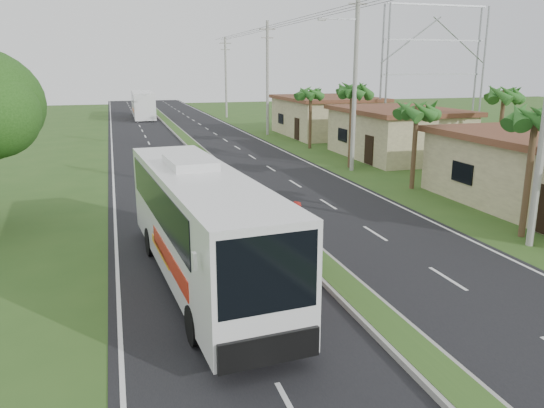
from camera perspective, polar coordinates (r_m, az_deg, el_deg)
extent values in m
plane|color=#30531E|center=(16.49, 8.17, -9.33)|extent=(180.00, 180.00, 0.00)
cube|color=black|center=(34.89, -5.65, 3.50)|extent=(14.00, 160.00, 0.02)
cube|color=gray|center=(34.87, -5.65, 3.64)|extent=(1.20, 160.00, 0.17)
cube|color=#30531E|center=(34.86, -5.66, 3.78)|extent=(0.95, 160.00, 0.02)
cube|color=silver|center=(34.28, -16.71, 2.74)|extent=(0.12, 160.00, 0.01)
cube|color=silver|center=(36.73, 4.68, 4.06)|extent=(0.12, 160.00, 0.01)
cube|color=tan|center=(41.41, 13.24, 7.25)|extent=(7.00, 10.00, 3.35)
cube|color=#59301F|center=(41.23, 13.39, 9.78)|extent=(7.60, 10.60, 0.32)
cube|color=tan|center=(53.92, 5.81, 9.24)|extent=(8.00, 11.00, 3.50)
cube|color=#59301F|center=(53.78, 5.87, 11.26)|extent=(8.60, 11.60, 0.32)
cylinder|color=#473321|center=(23.11, 25.88, 2.76)|extent=(0.26, 0.26, 5.00)
cylinder|color=#473321|center=(30.47, 15.05, 5.85)|extent=(0.26, 0.26, 4.60)
cylinder|color=#473321|center=(36.26, 8.48, 8.13)|extent=(0.26, 0.26, 5.40)
cylinder|color=#473321|center=(44.73, 4.14, 9.04)|extent=(0.26, 0.26, 4.80)
cylinder|color=#473321|center=(37.58, 23.34, 7.18)|extent=(0.26, 0.26, 5.20)
cylinder|color=gray|center=(35.02, 8.93, 13.31)|extent=(0.28, 0.28, 12.00)
cube|color=gray|center=(35.21, 9.23, 20.48)|extent=(1.20, 0.10, 0.10)
cube|color=gray|center=(34.63, 7.27, 19.15)|extent=(2.40, 0.10, 0.10)
cylinder|color=gray|center=(53.78, -0.49, 13.30)|extent=(0.28, 0.28, 11.00)
cube|color=gray|center=(53.89, -0.50, 18.30)|extent=(1.60, 0.12, 0.12)
cube|color=gray|center=(53.84, -0.50, 17.45)|extent=(1.20, 0.10, 0.10)
cylinder|color=gray|center=(73.20, -4.99, 13.37)|extent=(0.28, 0.28, 10.50)
cube|color=gray|center=(73.25, -5.07, 16.85)|extent=(1.60, 0.12, 0.12)
cube|color=gray|center=(73.22, -5.05, 16.22)|extent=(1.20, 0.10, 0.10)
cylinder|color=gray|center=(49.12, 12.24, 13.45)|extent=(0.18, 0.18, 12.00)
cylinder|color=gray|center=(54.62, 21.72, 12.85)|extent=(0.18, 0.18, 12.00)
cylinder|color=gray|center=(50.00, 11.68, 13.49)|extent=(0.18, 0.18, 12.00)
cylinder|color=gray|center=(55.41, 21.08, 12.92)|extent=(0.18, 0.18, 12.00)
cube|color=gray|center=(52.12, 16.93, 13.21)|extent=(10.00, 0.14, 0.14)
cube|color=gray|center=(52.17, 17.18, 16.49)|extent=(10.00, 0.14, 0.14)
cube|color=gray|center=(52.39, 17.44, 19.76)|extent=(10.00, 0.14, 0.14)
cube|color=silver|center=(16.48, -7.69, -1.97)|extent=(3.39, 11.93, 3.09)
cube|color=black|center=(16.86, -8.25, 0.78)|extent=(3.25, 9.59, 1.24)
cube|color=black|center=(11.04, -0.47, -7.52)|extent=(2.21, 0.32, 1.73)
cube|color=#B8220F|center=(15.59, -6.58, -5.30)|extent=(2.90, 5.28, 0.54)
cube|color=orange|center=(17.02, -7.83, -4.50)|extent=(2.73, 3.13, 0.25)
cube|color=silver|center=(17.22, -8.82, 4.45)|extent=(1.56, 2.46, 0.27)
cylinder|color=black|center=(13.41, -8.28, -12.77)|extent=(0.39, 1.04, 1.02)
cylinder|color=black|center=(14.00, 0.75, -11.38)|extent=(0.39, 1.04, 1.02)
cylinder|color=black|center=(19.68, -12.88, -3.98)|extent=(0.39, 1.04, 1.02)
cylinder|color=black|center=(20.08, -6.62, -3.32)|extent=(0.39, 1.04, 1.02)
cube|color=white|center=(73.99, -13.72, 10.37)|extent=(2.74, 11.98, 3.33)
cube|color=black|center=(74.45, -13.79, 11.16)|extent=(2.75, 8.87, 1.13)
cube|color=#F95E18|center=(73.00, -13.65, 9.82)|extent=(2.71, 5.75, 0.36)
cylinder|color=black|center=(69.13, -14.42, 8.96)|extent=(0.32, 1.00, 1.00)
cylinder|color=black|center=(69.24, -12.51, 9.08)|extent=(0.32, 1.00, 1.00)
cylinder|color=black|center=(78.45, -14.67, 9.55)|extent=(0.32, 1.00, 1.00)
cylinder|color=black|center=(78.54, -12.98, 9.66)|extent=(0.32, 1.00, 1.00)
imported|color=black|center=(17.62, 2.45, -5.50)|extent=(2.05, 0.89, 1.19)
imported|color=maroon|center=(17.34, 2.49, -2.71)|extent=(0.76, 0.56, 1.89)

